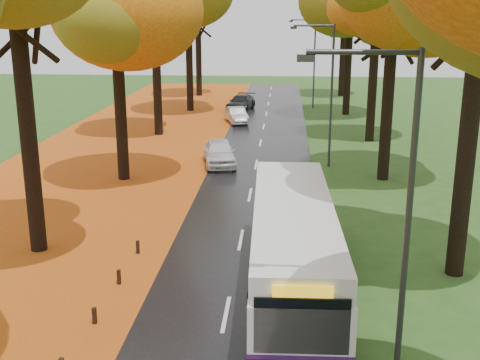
# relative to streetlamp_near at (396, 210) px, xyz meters

# --- Properties ---
(road) EXTENTS (6.50, 90.00, 0.04)m
(road) POSITION_rel_streetlamp_near_xyz_m (-3.95, 17.00, -4.69)
(road) COLOR black
(road) RESTS_ON ground
(centre_line) EXTENTS (0.12, 90.00, 0.01)m
(centre_line) POSITION_rel_streetlamp_near_xyz_m (-3.95, 17.00, -4.67)
(centre_line) COLOR silver
(centre_line) RESTS_ON road
(leaf_verge) EXTENTS (12.00, 90.00, 0.02)m
(leaf_verge) POSITION_rel_streetlamp_near_xyz_m (-12.95, 17.00, -4.70)
(leaf_verge) COLOR #992D0D
(leaf_verge) RESTS_ON ground
(leaf_drift) EXTENTS (0.90, 90.00, 0.01)m
(leaf_drift) POSITION_rel_streetlamp_near_xyz_m (-7.00, 17.00, -4.67)
(leaf_drift) COLOR #BC6613
(leaf_drift) RESTS_ON road
(streetlamp_near) EXTENTS (2.45, 0.18, 8.00)m
(streetlamp_near) POSITION_rel_streetlamp_near_xyz_m (0.00, 0.00, 0.00)
(streetlamp_near) COLOR #333538
(streetlamp_near) RESTS_ON ground
(streetlamp_mid) EXTENTS (2.45, 0.18, 8.00)m
(streetlamp_mid) POSITION_rel_streetlamp_near_xyz_m (0.00, 22.00, 0.00)
(streetlamp_mid) COLOR #333538
(streetlamp_mid) RESTS_ON ground
(streetlamp_far) EXTENTS (2.45, 0.18, 8.00)m
(streetlamp_far) POSITION_rel_streetlamp_near_xyz_m (0.00, 44.00, 0.00)
(streetlamp_far) COLOR #333538
(streetlamp_far) RESTS_ON ground
(bus) EXTENTS (2.79, 11.01, 2.88)m
(bus) POSITION_rel_streetlamp_near_xyz_m (-2.00, 5.76, -3.16)
(bus) COLOR #540D11
(bus) RESTS_ON road
(car_white) EXTENTS (2.48, 4.54, 1.46)m
(car_white) POSITION_rel_streetlamp_near_xyz_m (-6.07, 21.83, -3.94)
(car_white) COLOR white
(car_white) RESTS_ON road
(car_silver) EXTENTS (2.28, 3.94, 1.23)m
(car_silver) POSITION_rel_streetlamp_near_xyz_m (-6.17, 35.49, -4.06)
(car_silver) COLOR #93949A
(car_silver) RESTS_ON road
(car_dark) EXTENTS (2.69, 4.90, 1.34)m
(car_dark) POSITION_rel_streetlamp_near_xyz_m (-6.30, 41.88, -4.00)
(car_dark) COLOR black
(car_dark) RESTS_ON road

